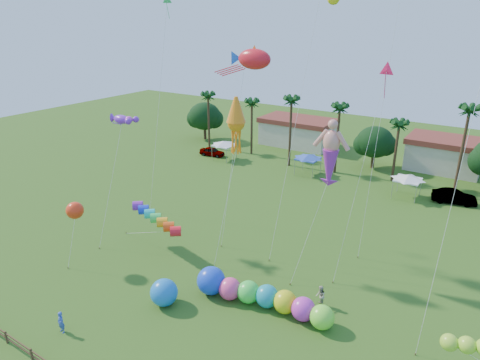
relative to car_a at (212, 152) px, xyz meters
The scene contains 19 objects.
ground 43.00m from the car_a, 58.03° to the right, with size 160.00×160.00×0.00m, color #285116.
tree_line 27.62m from the car_a, 15.94° to the left, with size 69.46×8.91×11.00m.
buildings_row 23.91m from the car_a, 34.51° to the left, with size 35.00×7.00×4.00m.
tent_row 16.89m from the car_a, ahead, with size 31.00×4.00×0.60m.
car_a is the anchor object (origin of this frame).
car_b 36.13m from the car_a, ahead, with size 1.77×5.08×1.67m, color #4C4C54.
spectator_a 42.76m from the car_a, 68.03° to the right, with size 0.62×0.40×1.69m, color blue.
spectator_b 40.44m from the car_a, 41.24° to the right, with size 0.87×0.68×1.79m, color #A4A389.
caterpillar_inflatable 39.37m from the car_a, 48.13° to the right, with size 11.53×3.36×2.34m.
blue_ball 38.75m from the car_a, 58.92° to the right, with size 2.18×2.18×2.18m, color blue.
rainbow_tube 31.47m from the car_a, 61.88° to the right, with size 9.62×4.16×3.53m.
green_worm 49.33m from the car_a, 36.21° to the right, with size 8.64×3.17×3.43m.
orange_ball_kite 34.34m from the car_a, 74.10° to the right, with size 1.68×2.33×6.06m.
merman_kite 36.44m from the car_a, 36.68° to the right, with size 2.51×5.38×13.11m.
fish_kite 32.13m from the car_a, 44.37° to the right, with size 5.25×5.82×18.79m.
squid_kite 33.42m from the car_a, 49.02° to the right, with size 2.03×4.53×15.19m.
lobster_kite 29.53m from the car_a, 71.50° to the right, with size 3.38×5.54×12.72m.
delta_kite_red 39.92m from the car_a, 30.62° to the right, with size 1.90×4.97×18.13m.
delta_kite_green 28.94m from the car_a, 66.03° to the right, with size 1.66×4.26×23.53m.
Camera 1 is at (17.69, -17.05, 21.38)m, focal length 32.00 mm.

